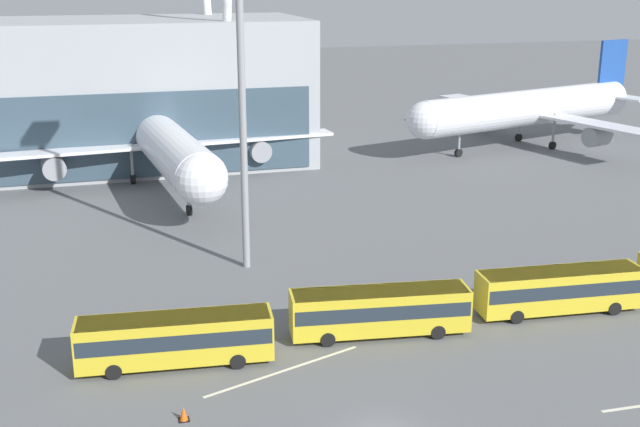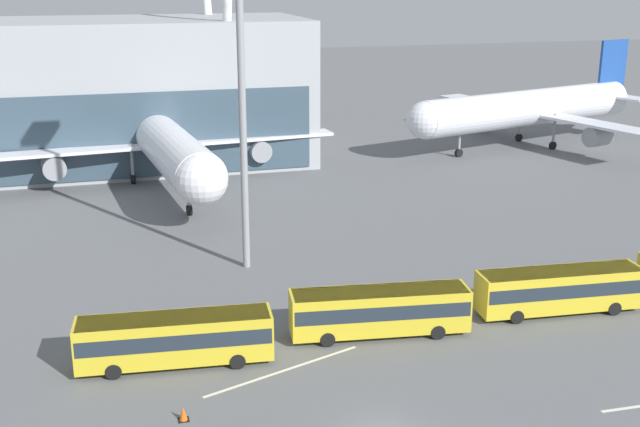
% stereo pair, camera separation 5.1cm
% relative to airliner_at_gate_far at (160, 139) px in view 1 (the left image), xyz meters
% --- Properties ---
extents(airliner_at_gate_far, '(42.84, 44.18, 15.87)m').
position_rel_airliner_at_gate_far_xyz_m(airliner_at_gate_far, '(0.00, 0.00, 0.00)').
color(airliner_at_gate_far, white).
rests_on(airliner_at_gate_far, ground_plane).
extents(airliner_parked_remote, '(41.71, 37.79, 14.14)m').
position_rel_airliner_at_gate_far_xyz_m(airliner_parked_remote, '(52.35, 6.79, 0.19)').
color(airliner_parked_remote, silver).
rests_on(airliner_parked_remote, ground_plane).
extents(shuttle_bus_0, '(12.35, 3.78, 3.26)m').
position_rel_airliner_at_gate_far_xyz_m(shuttle_bus_0, '(-3.33, -46.32, -3.37)').
color(shuttle_bus_0, gold).
rests_on(shuttle_bus_0, ground_plane).
extents(shuttle_bus_1, '(12.39, 4.14, 3.26)m').
position_rel_airliner_at_gate_far_xyz_m(shuttle_bus_1, '(10.47, -45.72, -3.37)').
color(shuttle_bus_1, gold).
rests_on(shuttle_bus_1, ground_plane).
extents(shuttle_bus_2, '(12.32, 3.59, 3.26)m').
position_rel_airliner_at_gate_far_xyz_m(shuttle_bus_2, '(24.28, -45.70, -3.37)').
color(shuttle_bus_2, gold).
rests_on(shuttle_bus_2, ground_plane).
extents(floodlight_mast, '(2.83, 2.83, 30.01)m').
position_rel_airliner_at_gate_far_xyz_m(floodlight_mast, '(4.25, -30.20, 14.65)').
color(floodlight_mast, gray).
rests_on(floodlight_mast, ground_plane).
extents(lane_stripe_2, '(10.70, 4.09, 0.01)m').
position_rel_airliner_at_gate_far_xyz_m(lane_stripe_2, '(3.03, -48.95, -5.28)').
color(lane_stripe_2, silver).
rests_on(lane_stripe_2, ground_plane).
extents(traffic_cone_0, '(0.62, 0.62, 0.81)m').
position_rel_airliner_at_gate_far_xyz_m(traffic_cone_0, '(-3.65, -53.01, -4.88)').
color(traffic_cone_0, black).
rests_on(traffic_cone_0, ground_plane).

